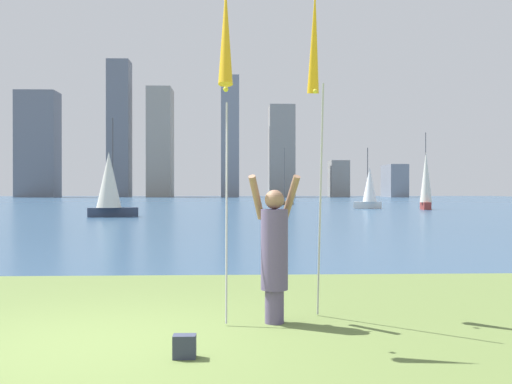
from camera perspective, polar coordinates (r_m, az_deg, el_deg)
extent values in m
cube|color=#2D4C6B|center=(68.31, -3.42, -1.09)|extent=(120.00, 115.33, 0.12)
cube|color=#2D381C|center=(10.84, -10.05, -8.42)|extent=(120.00, 0.70, 0.02)
cylinder|color=#594C72|center=(6.95, 1.87, -11.46)|extent=(0.23, 0.23, 0.41)
cylinder|color=#594C72|center=(6.84, 1.88, -5.81)|extent=(0.33, 0.33, 0.97)
sphere|color=#936B51|center=(6.80, 1.88, -0.77)|extent=(0.23, 0.23, 0.23)
cylinder|color=#936B51|center=(6.92, 0.06, -0.55)|extent=(0.24, 0.37, 0.56)
cylinder|color=#936B51|center=(6.95, 3.53, -0.55)|extent=(0.24, 0.37, 0.56)
cylinder|color=#B2B2B7|center=(6.94, -3.00, -1.72)|extent=(0.02, 0.57, 2.70)
cone|color=yellow|center=(6.51, -3.09, 15.80)|extent=(0.16, 0.40, 1.23)
sphere|color=yellow|center=(6.49, -3.07, 10.32)|extent=(0.06, 0.06, 0.06)
cylinder|color=#B2B2B7|center=(7.02, 6.51, -1.06)|extent=(0.02, 0.47, 2.87)
cone|color=yellow|center=(7.82, 5.89, 15.01)|extent=(0.16, 0.37, 1.41)
sphere|color=yellow|center=(7.57, 6.00, 10.09)|extent=(0.06, 0.06, 0.06)
cube|color=#33384C|center=(5.64, -7.24, -15.22)|extent=(0.22, 0.14, 0.22)
cube|color=brown|center=(56.94, 2.91, -1.12)|extent=(1.80, 1.33, 0.37)
cylinder|color=#47474C|center=(56.94, 2.91, 1.79)|extent=(0.06, 0.06, 5.41)
cube|color=silver|center=(47.21, 11.20, -1.31)|extent=(2.32, 1.04, 0.55)
cylinder|color=#47474C|center=(47.21, 11.21, 1.72)|extent=(0.07, 0.07, 4.44)
cone|color=white|center=(47.20, 11.41, 0.78)|extent=(1.36, 1.36, 2.89)
cube|color=maroon|center=(46.12, 16.76, -1.34)|extent=(0.81, 1.90, 0.58)
cylinder|color=#47474C|center=(46.13, 16.76, 2.41)|extent=(0.06, 0.06, 5.47)
cone|color=silver|center=(45.97, 16.79, 1.48)|extent=(1.04, 1.04, 3.96)
cube|color=#333D51|center=(33.66, -14.27, -1.99)|extent=(2.90, 1.44, 0.54)
cylinder|color=#47474C|center=(33.66, -14.28, 2.88)|extent=(0.09, 0.09, 5.18)
cone|color=silver|center=(33.61, -14.64, 1.22)|extent=(1.78, 1.78, 3.23)
cube|color=slate|center=(117.63, -21.17, 4.50)|extent=(7.61, 5.16, 20.47)
cube|color=slate|center=(115.63, -13.64, 6.21)|extent=(4.31, 4.37, 26.99)
cube|color=gray|center=(116.35, -9.64, 4.92)|extent=(4.80, 7.13, 21.92)
cube|color=gray|center=(113.03, -2.63, 5.58)|extent=(3.55, 5.01, 23.93)
cube|color=gray|center=(114.08, 2.58, 4.10)|extent=(5.02, 6.63, 18.28)
cube|color=gray|center=(115.50, 8.34, 1.33)|extent=(3.71, 4.92, 7.31)
cube|color=gray|center=(114.44, 13.81, 1.10)|extent=(3.52, 7.60, 6.36)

